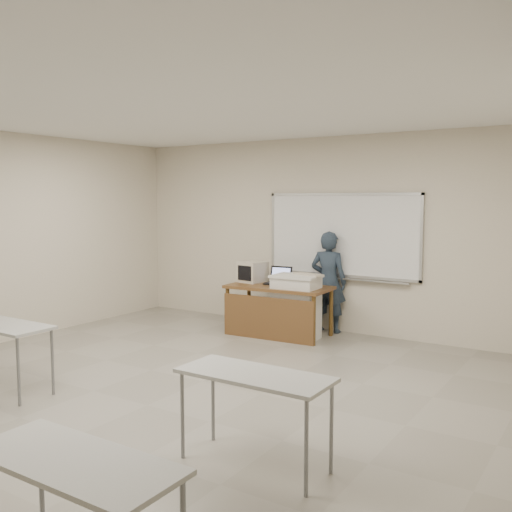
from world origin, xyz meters
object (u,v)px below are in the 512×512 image
Objects in this scene: podium at (296,307)px; keyboard at (308,274)px; crt_monitor at (253,272)px; laptop at (279,280)px; instructor_desk at (275,299)px; mouse at (292,285)px; presenter at (328,282)px; whiteboard at (342,236)px.

keyboard is at bearing 25.00° from podium.
crt_monitor is 0.46m from laptop.
mouse reaches higher than instructor_desk.
presenter is at bearing 43.32° from mouse.
laptop reaches higher than mouse.
crt_monitor reaches higher than keyboard.
podium is 2.67× the size of laptop.
laptop reaches higher than keyboard.
presenter reaches higher than podium.
presenter is at bearing 49.23° from instructor_desk.
podium is at bearing -137.49° from keyboard.
keyboard is at bearing 79.30° from presenter.
podium is 2.06× the size of keyboard.
instructor_desk is at bearing -155.71° from mouse.
keyboard is (-0.22, -0.69, -0.52)m from whiteboard.
whiteboard is at bearing 37.59° from mouse.
presenter is at bearing 30.98° from crt_monitor.
laptop is at bearing 28.78° from presenter.
presenter reaches higher than crt_monitor.
keyboard is at bearing -20.12° from laptop.
whiteboard is 1.41m from instructor_desk.
crt_monitor is (-0.55, 0.24, 0.35)m from instructor_desk.
laptop is at bearing -179.82° from keyboard.
podium is 10.78× the size of mouse.
mouse is at bearing 35.66° from instructor_desk.
whiteboard is 0.89m from keyboard.
keyboard reaches higher than instructor_desk.
presenter is at bearing 69.72° from podium.
mouse is at bearing -25.58° from laptop.
crt_monitor is at bearing -171.96° from keyboard.
whiteboard is 1.59× the size of presenter.
whiteboard reaches higher than laptop.
whiteboard is 1.32m from podium.
instructor_desk is 3.36× the size of keyboard.
laptop is (-0.80, -0.54, -0.67)m from whiteboard.
instructor_desk is at bearing -75.52° from laptop.
whiteboard is 5.41× the size of keyboard.
whiteboard is 28.33× the size of mouse.
keyboard is at bearing 10.82° from instructor_desk.
crt_monitor is 1.13× the size of laptop.
instructor_desk is 0.34m from podium.
podium is 0.59m from laptop.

